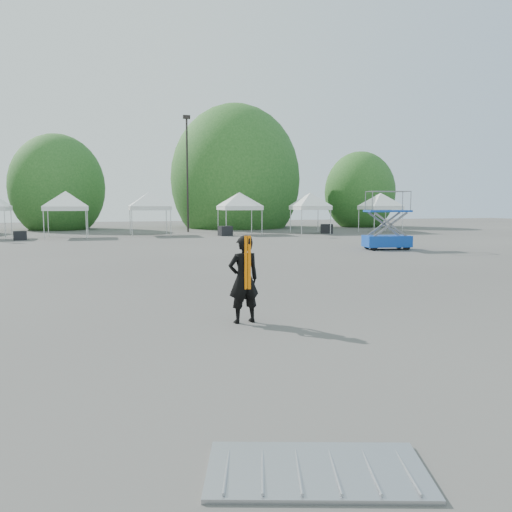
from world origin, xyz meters
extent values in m
plane|color=#474442|center=(0.00, 0.00, 0.00)|extent=(120.00, 120.00, 0.00)
cylinder|color=black|center=(3.00, 32.00, 4.75)|extent=(0.16, 0.16, 9.50)
cube|color=black|center=(3.00, 32.00, 9.65)|extent=(0.60, 0.25, 0.30)
cylinder|color=#382314|center=(-8.00, 40.00, 1.14)|extent=(0.36, 0.36, 2.27)
ellipsoid|color=#20521B|center=(-8.00, 40.00, 3.94)|extent=(4.16, 4.16, 4.78)
cylinder|color=#382314|center=(9.00, 39.00, 1.40)|extent=(0.36, 0.36, 2.80)
ellipsoid|color=#20521B|center=(9.00, 39.00, 4.85)|extent=(5.12, 5.12, 5.89)
cylinder|color=#382314|center=(22.00, 37.00, 1.05)|extent=(0.36, 0.36, 2.10)
ellipsoid|color=#20521B|center=(22.00, 37.00, 3.64)|extent=(3.84, 3.84, 4.42)
cylinder|color=silver|center=(-10.33, 26.93, 1.00)|extent=(0.06, 0.06, 2.00)
cylinder|color=silver|center=(-10.33, 29.39, 1.00)|extent=(0.06, 0.06, 2.00)
cylinder|color=silver|center=(-7.81, 26.33, 1.00)|extent=(0.06, 0.06, 2.00)
cylinder|color=silver|center=(-5.05, 26.33, 1.00)|extent=(0.06, 0.06, 2.00)
cylinder|color=silver|center=(-7.81, 29.10, 1.00)|extent=(0.06, 0.06, 2.00)
cylinder|color=silver|center=(-5.05, 29.10, 1.00)|extent=(0.06, 0.06, 2.00)
cube|color=white|center=(-6.43, 27.72, 2.08)|extent=(2.96, 2.96, 0.30)
pyramid|color=white|center=(-6.43, 27.72, 3.33)|extent=(4.19, 4.19, 1.10)
cylinder|color=silver|center=(-1.90, 27.11, 1.00)|extent=(0.06, 0.06, 2.00)
cylinder|color=silver|center=(0.93, 27.11, 1.00)|extent=(0.06, 0.06, 2.00)
cylinder|color=silver|center=(-1.90, 29.95, 1.00)|extent=(0.06, 0.06, 2.00)
cylinder|color=silver|center=(0.93, 29.95, 1.00)|extent=(0.06, 0.06, 2.00)
cube|color=white|center=(-0.49, 28.53, 2.08)|extent=(3.04, 3.04, 0.30)
pyramid|color=white|center=(-0.49, 28.53, 3.33)|extent=(4.29, 4.29, 1.10)
cylinder|color=silver|center=(5.03, 26.42, 1.00)|extent=(0.06, 0.06, 2.00)
cylinder|color=silver|center=(7.88, 26.42, 1.00)|extent=(0.06, 0.06, 2.00)
cylinder|color=silver|center=(5.03, 29.27, 1.00)|extent=(0.06, 0.06, 2.00)
cylinder|color=silver|center=(7.88, 29.27, 1.00)|extent=(0.06, 0.06, 2.00)
cube|color=white|center=(6.46, 27.85, 2.08)|extent=(3.05, 3.05, 0.30)
pyramid|color=white|center=(6.46, 27.85, 3.33)|extent=(4.32, 4.32, 1.10)
cylinder|color=silver|center=(11.03, 26.00, 1.00)|extent=(0.06, 0.06, 2.00)
cylinder|color=silver|center=(13.51, 26.00, 1.00)|extent=(0.06, 0.06, 2.00)
cylinder|color=silver|center=(11.03, 28.48, 1.00)|extent=(0.06, 0.06, 2.00)
cylinder|color=silver|center=(13.51, 28.48, 1.00)|extent=(0.06, 0.06, 2.00)
cube|color=white|center=(12.27, 27.24, 2.08)|extent=(2.69, 2.69, 0.30)
pyramid|color=white|center=(12.27, 27.24, 3.33)|extent=(3.80, 3.80, 1.10)
cylinder|color=silver|center=(17.28, 25.70, 1.00)|extent=(0.06, 0.06, 2.00)
cylinder|color=silver|center=(19.91, 25.70, 1.00)|extent=(0.06, 0.06, 2.00)
cylinder|color=silver|center=(17.28, 28.33, 1.00)|extent=(0.06, 0.06, 2.00)
cylinder|color=silver|center=(19.91, 28.33, 1.00)|extent=(0.06, 0.06, 2.00)
cube|color=white|center=(18.59, 27.02, 2.08)|extent=(2.83, 2.83, 0.30)
pyramid|color=white|center=(18.59, 27.02, 3.33)|extent=(4.00, 4.00, 1.10)
imported|color=black|center=(-1.06, -0.88, 0.90)|extent=(0.70, 0.51, 1.79)
cube|color=orange|center=(-1.06, -1.06, 1.26)|extent=(0.14, 0.02, 1.08)
cube|color=#0C51A7|center=(10.55, 12.74, 0.45)|extent=(2.54, 1.54, 0.60)
cube|color=#0C51A7|center=(10.55, 12.74, 2.04)|extent=(2.43, 1.48, 0.10)
cylinder|color=black|center=(9.59, 12.39, 0.18)|extent=(0.38, 0.20, 0.36)
cylinder|color=black|center=(11.36, 12.11, 0.18)|extent=(0.38, 0.20, 0.36)
cylinder|color=black|center=(9.74, 13.37, 0.18)|extent=(0.38, 0.20, 0.36)
cylinder|color=black|center=(11.51, 13.10, 0.18)|extent=(0.38, 0.20, 0.36)
cube|color=#9B9DA2|center=(-1.95, -6.61, 0.02)|extent=(2.18, 1.53, 0.04)
cube|color=black|center=(-9.24, 25.72, 0.31)|extent=(0.90, 0.77, 0.61)
cube|color=black|center=(4.94, 26.34, 0.37)|extent=(1.09, 0.93, 0.74)
cube|color=black|center=(13.62, 26.94, 0.38)|extent=(1.18, 1.06, 0.76)
camera|label=1|loc=(-3.70, -10.55, 2.43)|focal=35.00mm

